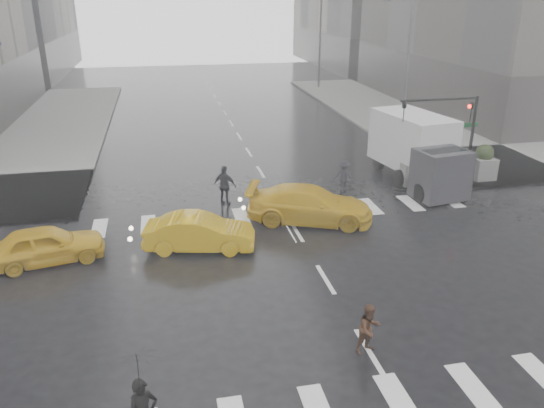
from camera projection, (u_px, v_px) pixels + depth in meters
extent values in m
plane|color=black|center=(326.00, 279.00, 18.17)|extent=(120.00, 120.00, 0.00)
cube|color=slate|center=(515.00, 130.00, 37.77)|extent=(35.00, 35.00, 0.15)
cube|color=#2E2B29|center=(406.00, 47.00, 73.80)|extent=(26.05, 26.05, 4.40)
cylinder|color=black|center=(471.00, 141.00, 26.52)|extent=(0.16, 0.16, 4.50)
cylinder|color=black|center=(440.00, 100.00, 25.34)|extent=(4.00, 0.12, 0.12)
imported|color=black|center=(471.00, 112.00, 25.93)|extent=(0.16, 0.20, 1.00)
imported|color=black|center=(404.00, 111.00, 25.18)|extent=(0.16, 0.20, 1.00)
sphere|color=#FF190C|center=(470.00, 106.00, 25.80)|extent=(0.20, 0.20, 0.20)
cube|color=#0B531E|center=(470.00, 125.00, 26.51)|extent=(0.90, 0.03, 0.22)
cylinder|color=#59595B|center=(407.00, 69.00, 34.97)|extent=(0.20, 0.20, 9.00)
cube|color=#59595B|center=(386.00, 1.00, 33.07)|extent=(0.50, 0.22, 0.15)
cylinder|color=#59595B|center=(320.00, 43.00, 53.15)|extent=(0.20, 0.20, 9.00)
cube|color=slate|center=(411.00, 173.00, 26.70)|extent=(1.10, 1.10, 1.10)
sphere|color=black|center=(412.00, 158.00, 26.41)|extent=(0.90, 0.90, 0.90)
cube|color=slate|center=(447.00, 170.00, 27.08)|extent=(1.10, 1.10, 1.10)
sphere|color=black|center=(449.00, 155.00, 26.79)|extent=(0.90, 0.90, 0.90)
cube|color=slate|center=(482.00, 168.00, 27.46)|extent=(1.10, 1.10, 1.10)
sphere|color=black|center=(485.00, 153.00, 27.17)|extent=(0.90, 0.90, 0.90)
imported|color=black|center=(139.00, 371.00, 10.75)|extent=(1.19, 1.20, 0.88)
imported|color=#412617|center=(369.00, 329.00, 14.26)|extent=(0.84, 0.74, 1.45)
imported|color=black|center=(225.00, 186.00, 24.24)|extent=(1.28, 1.11, 1.87)
imported|color=black|center=(344.00, 176.00, 25.84)|extent=(1.21, 1.01, 1.64)
imported|color=#DBA60B|center=(46.00, 245.00, 19.09)|extent=(4.28, 2.37, 1.38)
imported|color=#DBA60B|center=(200.00, 233.00, 20.09)|extent=(4.36, 2.25, 1.37)
imported|color=#DBA60B|center=(310.00, 204.00, 22.53)|extent=(5.15, 3.63, 1.54)
cube|color=silver|center=(412.00, 140.00, 27.41)|extent=(2.41, 4.61, 2.71)
cube|color=#2F2F34|center=(441.00, 174.00, 24.79)|extent=(2.31, 1.81, 2.31)
cube|color=black|center=(442.00, 160.00, 24.53)|extent=(2.01, 0.90, 0.90)
cylinder|color=black|center=(420.00, 193.00, 24.70)|extent=(0.28, 0.90, 0.90)
cylinder|color=black|center=(461.00, 190.00, 25.10)|extent=(0.28, 0.90, 0.90)
cylinder|color=black|center=(400.00, 178.00, 26.71)|extent=(0.28, 0.90, 0.90)
cylinder|color=black|center=(438.00, 176.00, 27.11)|extent=(0.28, 0.90, 0.90)
cylinder|color=black|center=(378.00, 162.00, 29.26)|extent=(0.28, 0.90, 0.90)
cylinder|color=black|center=(414.00, 160.00, 29.66)|extent=(0.28, 0.90, 0.90)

